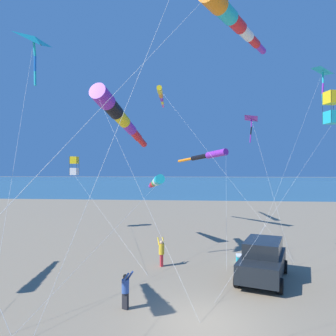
% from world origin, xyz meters
% --- Properties ---
extents(ground_plane, '(600.00, 600.00, 0.00)m').
position_xyz_m(ground_plane, '(0.00, 0.00, 0.00)').
color(ground_plane, gray).
extents(ocean_water_strip, '(240.00, 600.00, 0.01)m').
position_xyz_m(ocean_water_strip, '(165.00, 0.00, 0.00)').
color(ocean_water_strip, '#386B84').
rests_on(ocean_water_strip, ground_plane).
extents(parked_car, '(4.67, 3.13, 1.85)m').
position_xyz_m(parked_car, '(4.70, -2.96, 0.95)').
color(parked_car, black).
rests_on(parked_car, ground_plane).
extents(cooler_box, '(0.62, 0.42, 0.42)m').
position_xyz_m(cooler_box, '(7.41, -2.24, 0.21)').
color(cooler_box, '#1EB7C6').
rests_on(cooler_box, ground_plane).
extents(person_child_green_jacket, '(0.46, 0.51, 1.45)m').
position_xyz_m(person_child_green_jacket, '(0.84, 2.90, 0.79)').
color(person_child_green_jacket, '#232328').
rests_on(person_child_green_jacket, ground_plane).
extents(person_child_grey_jacket, '(0.54, 0.48, 1.55)m').
position_xyz_m(person_child_grey_jacket, '(6.23, 2.18, 0.85)').
color(person_child_grey_jacket, '#B72833').
rests_on(person_child_grey_jacket, ground_plane).
extents(kite_delta_green_low_center, '(7.23, 2.84, 12.51)m').
position_xyz_m(kite_delta_green_low_center, '(4.36, 8.56, 12.00)').
color(kite_delta_green_low_center, '#1EB7C6').
rests_on(kite_delta_green_low_center, ground_plane).
extents(kite_delta_small_distant, '(3.08, 2.31, 8.84)m').
position_xyz_m(kite_delta_small_distant, '(9.13, -3.21, 8.55)').
color(kite_delta_small_distant, purple).
rests_on(kite_delta_small_distant, ground_plane).
extents(kite_windsock_checkered_midright, '(10.14, 5.33, 9.51)m').
position_xyz_m(kite_windsock_checkered_midright, '(5.92, 4.55, 8.36)').
color(kite_windsock_checkered_midright, purple).
rests_on(kite_windsock_checkered_midright, ground_plane).
extents(kite_delta_teal_far_right, '(10.05, 8.76, 14.58)m').
position_xyz_m(kite_delta_teal_far_right, '(17.42, -10.77, 14.05)').
color(kite_delta_teal_far_right, '#1EB7C6').
rests_on(kite_delta_teal_far_right, ground_plane).
extents(kite_windsock_long_streamer_right, '(16.34, 9.54, 12.98)m').
position_xyz_m(kite_windsock_long_streamer_right, '(19.16, 3.80, 12.68)').
color(kite_windsock_long_streamer_right, yellow).
rests_on(kite_windsock_long_streamer_right, ground_plane).
extents(kite_windsock_white_trailing, '(16.71, 4.84, 7.24)m').
position_xyz_m(kite_windsock_white_trailing, '(18.41, -0.68, 6.73)').
color(kite_windsock_white_trailing, purple).
rests_on(kite_windsock_white_trailing, ground_plane).
extents(kite_windsock_blue_topmost, '(13.98, 9.14, 11.26)m').
position_xyz_m(kite_windsock_blue_topmost, '(1.06, -1.15, 10.96)').
color(kite_windsock_blue_topmost, orange).
rests_on(kite_windsock_blue_topmost, ground_plane).
extents(kite_box_striped_overhead, '(8.97, 8.53, 10.42)m').
position_xyz_m(kite_box_striped_overhead, '(10.18, -8.50, 9.37)').
color(kite_box_striped_overhead, yellow).
rests_on(kite_box_striped_overhead, ground_plane).
extents(kite_box_magenta_far_left, '(11.57, 8.89, 6.56)m').
position_xyz_m(kite_box_magenta_far_left, '(15.87, 11.22, 5.73)').
color(kite_box_magenta_far_left, yellow).
rests_on(kite_box_magenta_far_left, ground_plane).
extents(kite_windsock_red_high_left, '(16.38, 3.51, 5.05)m').
position_xyz_m(kite_windsock_red_high_left, '(11.38, 3.19, 4.48)').
color(kite_windsock_red_high_left, '#1EB7C6').
rests_on(kite_windsock_red_high_left, ground_plane).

